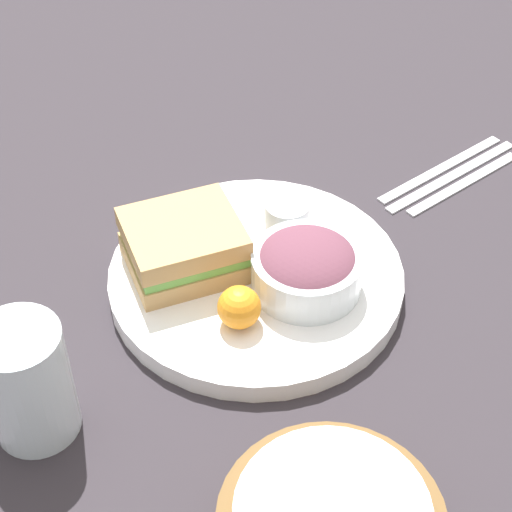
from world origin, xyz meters
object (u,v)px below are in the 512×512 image
(drink_glass, at_px, (28,382))
(spoon, at_px, (464,183))
(dressing_cup, at_px, (287,219))
(knife, at_px, (452,175))
(plate, at_px, (256,278))
(sandwich, at_px, (184,245))
(fork, at_px, (441,168))
(salad_bowl, at_px, (307,267))

(drink_glass, bearing_deg, spoon, -152.27)
(dressing_cup, height_order, spoon, dressing_cup)
(knife, distance_m, spoon, 0.02)
(plate, distance_m, drink_glass, 0.26)
(sandwich, bearing_deg, fork, -157.63)
(salad_bowl, distance_m, drink_glass, 0.28)
(salad_bowl, bearing_deg, sandwich, -24.24)
(plate, relative_size, fork, 1.49)
(drink_glass, bearing_deg, sandwich, -133.70)
(fork, bearing_deg, salad_bowl, -166.27)
(sandwich, bearing_deg, dressing_cup, -165.03)
(dressing_cup, height_order, fork, dressing_cup)
(dressing_cup, height_order, drink_glass, drink_glass)
(plate, distance_m, dressing_cup, 0.07)
(drink_glass, distance_m, spoon, 0.55)
(dressing_cup, bearing_deg, drink_glass, 35.49)
(plate, bearing_deg, dressing_cup, -129.70)
(salad_bowl, xyz_separation_m, fork, (-0.21, -0.18, -0.05))
(knife, bearing_deg, sandwich, 171.69)
(sandwich, height_order, drink_glass, drink_glass)
(drink_glass, height_order, knife, drink_glass)
(sandwich, height_order, fork, sandwich)
(plate, height_order, salad_bowl, salad_bowl)
(sandwich, relative_size, dressing_cup, 2.76)
(salad_bowl, distance_m, dressing_cup, 0.08)
(knife, bearing_deg, fork, 90.00)
(plate, height_order, dressing_cup, dressing_cup)
(salad_bowl, xyz_separation_m, spoon, (-0.22, -0.15, -0.05))
(sandwich, height_order, spoon, sandwich)
(dressing_cup, xyz_separation_m, drink_glass, (0.26, 0.19, 0.02))
(sandwich, bearing_deg, drink_glass, 46.30)
(salad_bowl, distance_m, fork, 0.28)
(dressing_cup, bearing_deg, spoon, -162.69)
(fork, bearing_deg, drink_glass, -176.27)
(plate, xyz_separation_m, dressing_cup, (-0.04, -0.05, 0.03))
(plate, height_order, knife, plate)
(drink_glass, distance_m, fork, 0.55)
(fork, bearing_deg, sandwich, 174.62)
(plate, relative_size, spoon, 1.66)
(salad_bowl, relative_size, spoon, 0.61)
(drink_glass, bearing_deg, fork, -148.53)
(knife, xyz_separation_m, spoon, (-0.01, 0.02, 0.00))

